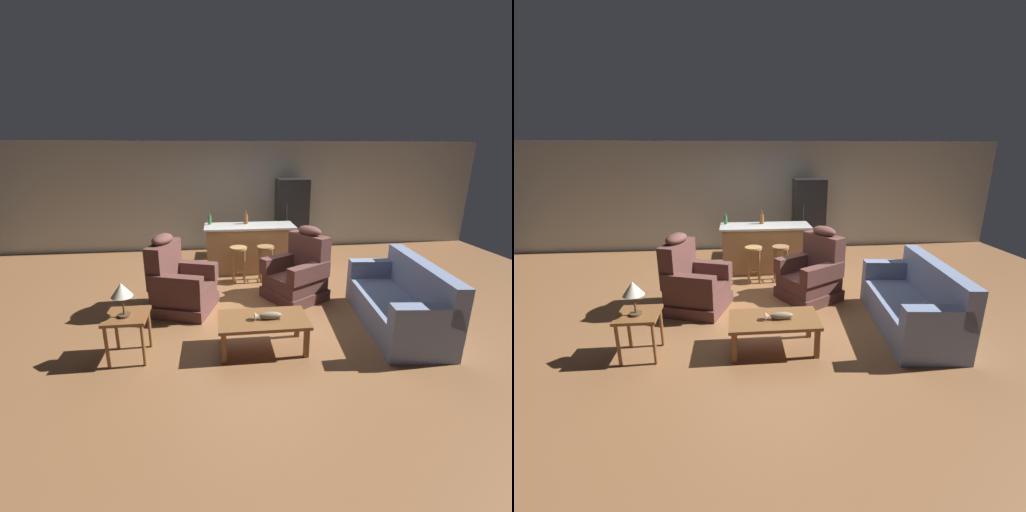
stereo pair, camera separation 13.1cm
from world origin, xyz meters
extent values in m
plane|color=brown|center=(0.00, 0.00, 0.00)|extent=(12.00, 12.00, 0.00)
cube|color=#B2B2A3|center=(0.00, 3.12, 1.30)|extent=(12.00, 0.05, 2.60)
cube|color=brown|center=(-0.13, -1.61, 0.40)|extent=(1.10, 0.60, 0.04)
cube|color=brown|center=(-0.62, -1.85, 0.19)|extent=(0.06, 0.06, 0.38)
cube|color=brown|center=(0.36, -1.85, 0.19)|extent=(0.06, 0.06, 0.38)
cube|color=brown|center=(-0.62, -1.37, 0.19)|extent=(0.06, 0.06, 0.38)
cube|color=brown|center=(0.36, -1.37, 0.19)|extent=(0.06, 0.06, 0.38)
cube|color=#4C3823|center=(-0.04, -1.64, 0.43)|extent=(0.22, 0.07, 0.01)
ellipsoid|color=gray|center=(-0.04, -1.64, 0.46)|extent=(0.28, 0.09, 0.09)
cone|color=gray|center=(-0.21, -1.64, 0.46)|extent=(0.06, 0.10, 0.10)
cube|color=#707FA3|center=(1.79, -1.23, 0.10)|extent=(1.03, 1.97, 0.20)
cube|color=#707FA3|center=(1.79, -1.23, 0.31)|extent=(1.03, 1.97, 0.22)
cube|color=#707FA3|center=(2.11, -1.26, 0.68)|extent=(0.39, 1.91, 0.52)
cube|color=#707FA3|center=(1.70, -2.08, 0.56)|extent=(0.86, 0.28, 0.28)
cube|color=#707FA3|center=(1.87, -0.39, 0.56)|extent=(0.86, 0.28, 0.28)
cube|color=brown|center=(-1.18, -0.38, 0.09)|extent=(1.06, 1.06, 0.18)
cube|color=brown|center=(-1.18, -0.38, 0.30)|extent=(1.00, 0.97, 0.24)
cube|color=brown|center=(-1.47, -0.28, 0.74)|extent=(0.47, 0.79, 0.64)
ellipsoid|color=brown|center=(-1.47, -0.28, 1.12)|extent=(0.40, 0.52, 0.16)
cube|color=brown|center=(-1.06, -0.07, 0.55)|extent=(0.81, 0.42, 0.26)
cube|color=brown|center=(-1.27, -0.70, 0.55)|extent=(0.81, 0.42, 0.26)
cube|color=brown|center=(0.61, -0.15, 0.09)|extent=(1.15, 1.15, 0.18)
cube|color=brown|center=(0.61, -0.15, 0.30)|extent=(1.07, 1.06, 0.24)
cube|color=brown|center=(0.86, 0.01, 0.74)|extent=(0.59, 0.77, 0.64)
ellipsoid|color=brown|center=(0.86, 0.01, 1.12)|extent=(0.46, 0.53, 0.16)
cube|color=brown|center=(0.76, -0.44, 0.55)|extent=(0.78, 0.56, 0.26)
cube|color=brown|center=(0.42, 0.13, 0.55)|extent=(0.78, 0.56, 0.26)
cube|color=brown|center=(-1.73, -1.61, 0.54)|extent=(0.48, 0.48, 0.04)
cylinder|color=brown|center=(-1.93, -1.81, 0.26)|extent=(0.04, 0.04, 0.52)
cylinder|color=brown|center=(-1.53, -1.81, 0.26)|extent=(0.04, 0.04, 0.52)
cylinder|color=brown|center=(-1.93, -1.41, 0.26)|extent=(0.04, 0.04, 0.52)
cylinder|color=brown|center=(-1.53, -1.41, 0.26)|extent=(0.04, 0.04, 0.52)
cylinder|color=#4C3823|center=(-1.74, -1.65, 0.58)|extent=(0.14, 0.14, 0.03)
cylinder|color=#4C3823|center=(-1.74, -1.65, 0.70)|extent=(0.02, 0.02, 0.22)
cone|color=beige|center=(-1.74, -1.65, 0.89)|extent=(0.24, 0.24, 0.16)
cube|color=#9E7042|center=(0.00, 1.35, 0.45)|extent=(1.71, 0.63, 0.91)
cube|color=silver|center=(0.00, 1.35, 0.93)|extent=(1.80, 0.70, 0.04)
cylinder|color=#A87A47|center=(-0.27, 0.72, 0.66)|extent=(0.32, 0.32, 0.04)
torus|color=#A87A47|center=(-0.27, 0.72, 0.22)|extent=(0.23, 0.23, 0.02)
cylinder|color=#A87A47|center=(-0.37, 0.62, 0.32)|extent=(0.04, 0.04, 0.64)
cylinder|color=#A87A47|center=(-0.17, 0.62, 0.32)|extent=(0.04, 0.04, 0.64)
cylinder|color=#A87A47|center=(-0.37, 0.82, 0.32)|extent=(0.04, 0.04, 0.64)
cylinder|color=#A87A47|center=(-0.17, 0.82, 0.32)|extent=(0.04, 0.04, 0.64)
cylinder|color=olive|center=(0.24, 0.72, 0.66)|extent=(0.32, 0.32, 0.04)
torus|color=olive|center=(0.24, 0.72, 0.22)|extent=(0.23, 0.23, 0.02)
cylinder|color=olive|center=(0.14, 0.62, 0.32)|extent=(0.04, 0.04, 0.64)
cylinder|color=olive|center=(0.34, 0.62, 0.32)|extent=(0.04, 0.04, 0.64)
cylinder|color=olive|center=(0.14, 0.82, 0.32)|extent=(0.04, 0.04, 0.64)
cylinder|color=olive|center=(0.34, 0.82, 0.32)|extent=(0.04, 0.04, 0.64)
cube|color=black|center=(1.12, 2.55, 0.88)|extent=(0.70, 0.66, 1.76)
cylinder|color=#333338|center=(0.93, 2.20, 0.97)|extent=(0.02, 0.02, 0.50)
cylinder|color=brown|center=(-0.06, 1.51, 1.04)|extent=(0.09, 0.09, 0.19)
cylinder|color=brown|center=(-0.06, 1.51, 1.18)|extent=(0.03, 0.03, 0.08)
cylinder|color=#2D6B38|center=(-0.79, 1.53, 1.04)|extent=(0.07, 0.07, 0.17)
cylinder|color=#2D6B38|center=(-0.79, 1.53, 1.16)|extent=(0.02, 0.02, 0.07)
camera|label=1|loc=(-0.66, -5.34, 2.38)|focal=24.00mm
camera|label=2|loc=(-0.53, -5.36, 2.38)|focal=24.00mm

